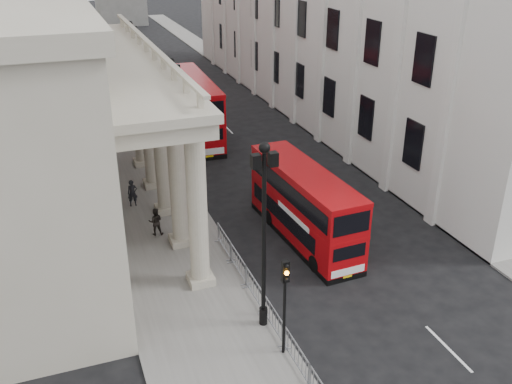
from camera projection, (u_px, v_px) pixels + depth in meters
sidewalk_west at (121, 140)px, 46.05m from camera, size 6.00×140.00×0.12m
sidewalk_east at (307, 118)px, 51.21m from camera, size 3.00×140.00×0.12m
kerb at (157, 135)px, 46.97m from camera, size 0.20×140.00×0.14m
portico_building at (2, 123)px, 30.98m from camera, size 9.00×28.00×12.00m
lamp_post_south at (264, 226)px, 22.64m from camera, size 1.05×0.44×8.32m
lamp_post_mid at (174, 113)px, 36.24m from camera, size 1.05×0.44×8.32m
lamp_post_north at (134, 62)px, 49.85m from camera, size 1.05×0.44×8.32m
traffic_light at (285, 291)px, 21.71m from camera, size 0.28×0.33×4.30m
crowd_barriers at (285, 337)px, 23.00m from camera, size 0.50×18.75×1.10m
bus_near at (304, 204)px, 30.77m from camera, size 2.76×9.47×4.04m
bus_far at (192, 107)px, 45.89m from camera, size 3.20×11.37×4.86m
pedestrian_a at (132, 193)px, 34.73m from camera, size 0.61×0.40×1.67m
pedestrian_b at (156, 222)px, 31.46m from camera, size 0.89×0.76×1.60m
pedestrian_c at (144, 154)px, 40.64m from camera, size 0.86×0.61×1.65m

